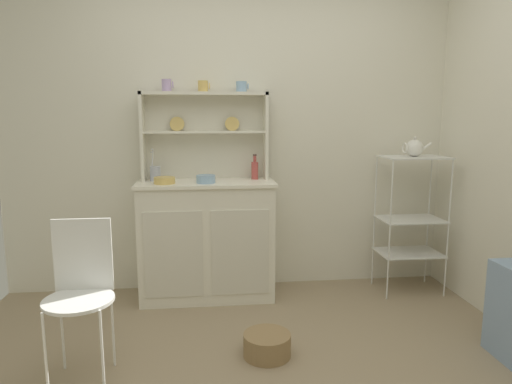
% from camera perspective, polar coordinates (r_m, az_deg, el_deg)
% --- Properties ---
extents(wall_back, '(3.84, 0.05, 2.50)m').
position_cam_1_polar(wall_back, '(3.67, -0.90, 7.36)').
color(wall_back, silver).
rests_on(wall_back, ground).
extents(hutch_cabinet, '(1.03, 0.45, 0.90)m').
position_cam_1_polar(hutch_cabinet, '(3.51, -6.17, -5.80)').
color(hutch_cabinet, silver).
rests_on(hutch_cabinet, ground).
extents(hutch_shelf_unit, '(0.96, 0.18, 0.66)m').
position_cam_1_polar(hutch_shelf_unit, '(3.55, -6.42, 7.89)').
color(hutch_shelf_unit, silver).
rests_on(hutch_shelf_unit, hutch_cabinet).
extents(bakers_rack, '(0.48, 0.34, 1.08)m').
position_cam_1_polar(bakers_rack, '(3.77, 18.85, -2.02)').
color(bakers_rack, silver).
rests_on(bakers_rack, ground).
extents(wire_chair, '(0.36, 0.36, 0.85)m').
position_cam_1_polar(wire_chair, '(2.60, -21.12, -10.69)').
color(wire_chair, white).
rests_on(wire_chair, ground).
extents(floor_basket, '(0.28, 0.28, 0.13)m').
position_cam_1_polar(floor_basket, '(2.80, 1.39, -18.60)').
color(floor_basket, '#93754C').
rests_on(floor_basket, ground).
extents(cup_lilac_0, '(0.09, 0.07, 0.09)m').
position_cam_1_polar(cup_lilac_0, '(3.53, -11.11, 12.97)').
color(cup_lilac_0, '#B79ECC').
rests_on(cup_lilac_0, hutch_shelf_unit).
extents(cup_gold_1, '(0.09, 0.08, 0.08)m').
position_cam_1_polar(cup_gold_1, '(3.52, -6.63, 13.02)').
color(cup_gold_1, '#DBB760').
rests_on(cup_gold_1, hutch_shelf_unit).
extents(cup_sky_2, '(0.09, 0.08, 0.08)m').
position_cam_1_polar(cup_sky_2, '(3.53, -1.82, 13.04)').
color(cup_sky_2, '#8EB2D1').
rests_on(cup_sky_2, hutch_shelf_unit).
extents(bowl_mixing_large, '(0.15, 0.15, 0.05)m').
position_cam_1_polar(bowl_mixing_large, '(3.36, -11.40, 1.44)').
color(bowl_mixing_large, '#DBB760').
rests_on(bowl_mixing_large, hutch_cabinet).
extents(bowl_floral_medium, '(0.14, 0.14, 0.06)m').
position_cam_1_polar(bowl_floral_medium, '(3.35, -6.30, 1.62)').
color(bowl_floral_medium, '#8EB2D1').
rests_on(bowl_floral_medium, hutch_cabinet).
extents(jam_bottle, '(0.05, 0.05, 0.19)m').
position_cam_1_polar(jam_bottle, '(3.52, -0.15, 2.83)').
color(jam_bottle, '#B74C47').
rests_on(jam_bottle, hutch_cabinet).
extents(utensil_jar, '(0.08, 0.08, 0.24)m').
position_cam_1_polar(utensil_jar, '(3.51, -12.52, 2.31)').
color(utensil_jar, '#B2B7C6').
rests_on(utensil_jar, hutch_cabinet).
extents(porcelain_teapot, '(0.22, 0.13, 0.15)m').
position_cam_1_polar(porcelain_teapot, '(3.71, 19.22, 5.24)').
color(porcelain_teapot, white).
rests_on(porcelain_teapot, bakers_rack).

